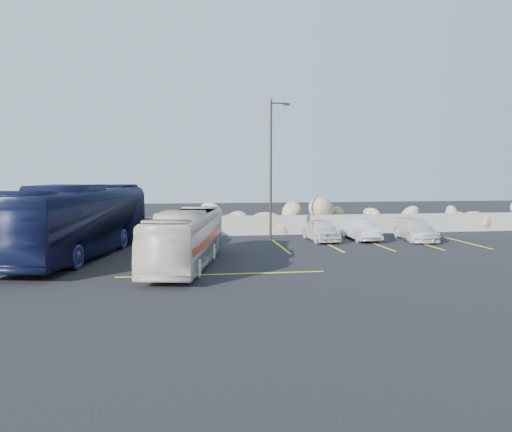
{
  "coord_description": "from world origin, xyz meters",
  "views": [
    {
      "loc": [
        -2.4,
        -18.64,
        3.9
      ],
      "look_at": [
        0.86,
        4.0,
        1.9
      ],
      "focal_mm": 35.0,
      "sensor_mm": 36.0,
      "label": 1
    }
  ],
  "objects": [
    {
      "name": "tour_coach",
      "position": [
        -7.3,
        5.28,
        1.67
      ],
      "size": [
        5.27,
        12.33,
        3.35
      ],
      "primitive_type": "imported",
      "rotation": [
        0.0,
        0.0,
        -0.21
      ],
      "color": "black",
      "rests_on": "ground"
    },
    {
      "name": "car_a",
      "position": [
        5.28,
        8.81,
        0.62
      ],
      "size": [
        1.64,
        3.73,
        1.25
      ],
      "primitive_type": "imported",
      "rotation": [
        0.0,
        0.0,
        0.05
      ],
      "color": "silver",
      "rests_on": "ground"
    },
    {
      "name": "vintage_bus",
      "position": [
        -2.37,
        2.04,
        1.17
      ],
      "size": [
        3.59,
        8.62,
        2.34
      ],
      "primitive_type": "imported",
      "rotation": [
        0.0,
        0.0,
        -0.2
      ],
      "color": "beige",
      "rests_on": "ground"
    },
    {
      "name": "car_c",
      "position": [
        10.77,
        8.3,
        0.59
      ],
      "size": [
        2.05,
        4.2,
        1.18
      ],
      "primitive_type": "imported",
      "rotation": [
        0.0,
        0.0,
        -0.1
      ],
      "color": "silver",
      "rests_on": "ground"
    },
    {
      "name": "ground",
      "position": [
        0.0,
        0.0,
        0.0
      ],
      "size": [
        90.0,
        90.0,
        0.0
      ],
      "primitive_type": "plane",
      "color": "black",
      "rests_on": "ground"
    },
    {
      "name": "parking_lines",
      "position": [
        4.64,
        5.57,
        0.01
      ],
      "size": [
        18.16,
        9.36,
        0.01
      ],
      "color": "gold",
      "rests_on": "ground"
    },
    {
      "name": "seawall",
      "position": [
        0.0,
        12.0,
        0.6
      ],
      "size": [
        60.0,
        0.4,
        1.2
      ],
      "primitive_type": "cube",
      "color": "#99978B",
      "rests_on": "ground"
    },
    {
      "name": "riprap_pile",
      "position": [
        0.0,
        13.2,
        1.3
      ],
      "size": [
        54.0,
        2.8,
        2.6
      ],
      "primitive_type": null,
      "color": "#89715A",
      "rests_on": "ground"
    },
    {
      "name": "car_b",
      "position": [
        7.66,
        8.81,
        0.6
      ],
      "size": [
        1.39,
        3.68,
        1.2
      ],
      "primitive_type": "imported",
      "rotation": [
        0.0,
        0.0,
        0.03
      ],
      "color": "silver",
      "rests_on": "ground"
    },
    {
      "name": "lamppost",
      "position": [
        2.56,
        9.5,
        4.3
      ],
      "size": [
        1.14,
        0.18,
        8.0
      ],
      "color": "#302D2A",
      "rests_on": "ground"
    }
  ]
}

